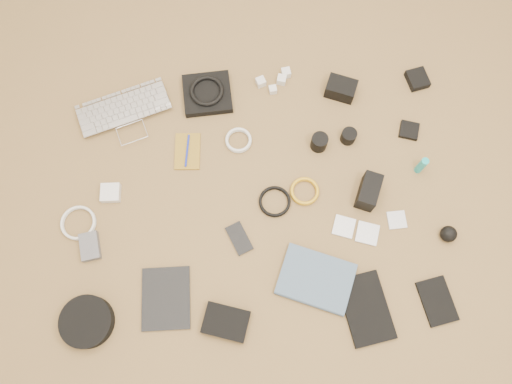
{
  "coord_description": "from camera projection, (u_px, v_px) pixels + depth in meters",
  "views": [
    {
      "loc": [
        -0.05,
        -0.54,
        1.78
      ],
      "look_at": [
        0.0,
        0.01,
        0.02
      ],
      "focal_mm": 35.0,
      "sensor_mm": 36.0,
      "label": 1
    }
  ],
  "objects": [
    {
      "name": "cable_black",
      "position": [
        275.0,
        202.0,
        1.84
      ],
      "size": [
        0.13,
        0.13,
        0.01
      ],
      "primitive_type": "torus",
      "rotation": [
        0.0,
        0.0,
        0.11
      ],
      "color": "black",
      "rests_on": "ground"
    },
    {
      "name": "flash",
      "position": [
        369.0,
        191.0,
        1.81
      ],
      "size": [
        0.11,
        0.14,
        0.09
      ],
      "primitive_type": "cube",
      "rotation": [
        0.0,
        0.0,
        -0.42
      ],
      "color": "black",
      "rests_on": "ground"
    },
    {
      "name": "charger_d",
      "position": [
        273.0,
        90.0,
        1.97
      ],
      "size": [
        0.03,
        0.03,
        0.03
      ],
      "primitive_type": "cube",
      "rotation": [
        0.0,
        0.0,
        0.11
      ],
      "color": "silver",
      "rests_on": "ground"
    },
    {
      "name": "tablet",
      "position": [
        166.0,
        298.0,
        1.74
      ],
      "size": [
        0.18,
        0.22,
        0.01
      ],
      "primitive_type": "cube",
      "rotation": [
        0.0,
        0.0,
        -0.04
      ],
      "color": "black",
      "rests_on": "ground"
    },
    {
      "name": "headphone_pouch",
      "position": [
        207.0,
        94.0,
        1.97
      ],
      "size": [
        0.19,
        0.18,
        0.03
      ],
      "primitive_type": "cube",
      "rotation": [
        0.0,
        0.0,
        0.03
      ],
      "color": "black",
      "rests_on": "ground"
    },
    {
      "name": "laptop",
      "position": [
        128.0,
        120.0,
        1.93
      ],
      "size": [
        0.41,
        0.34,
        0.03
      ],
      "primitive_type": "imported",
      "rotation": [
        0.0,
        0.0,
        0.28
      ],
      "color": "silver",
      "rests_on": "ground"
    },
    {
      "name": "filter_case_right",
      "position": [
        397.0,
        220.0,
        1.82
      ],
      "size": [
        0.07,
        0.07,
        0.01
      ],
      "primitive_type": "cube",
      "rotation": [
        0.0,
        0.0,
        0.01
      ],
      "color": "silver",
      "rests_on": "ground"
    },
    {
      "name": "lens_cleaner",
      "position": [
        421.0,
        166.0,
        1.84
      ],
      "size": [
        0.03,
        0.03,
        0.1
      ],
      "primitive_type": "cylinder",
      "rotation": [
        0.0,
        0.0,
        -0.21
      ],
      "color": "teal",
      "rests_on": "ground"
    },
    {
      "name": "phone",
      "position": [
        239.0,
        238.0,
        1.8
      ],
      "size": [
        0.1,
        0.13,
        0.01
      ],
      "primitive_type": "cube",
      "rotation": [
        0.0,
        0.0,
        0.38
      ],
      "color": "black",
      "rests_on": "ground"
    },
    {
      "name": "charger_b",
      "position": [
        282.0,
        80.0,
        1.99
      ],
      "size": [
        0.04,
        0.04,
        0.03
      ],
      "primitive_type": "cube",
      "rotation": [
        0.0,
        0.0,
        -0.31
      ],
      "color": "silver",
      "rests_on": "ground"
    },
    {
      "name": "notebook_olive",
      "position": [
        187.0,
        151.0,
        1.91
      ],
      "size": [
        0.11,
        0.16,
        0.01
      ],
      "primitive_type": "cube",
      "rotation": [
        0.0,
        0.0,
        -0.08
      ],
      "color": "olive",
      "rests_on": "ground"
    },
    {
      "name": "cable_yellow",
      "position": [
        304.0,
        192.0,
        1.85
      ],
      "size": [
        0.11,
        0.11,
        0.01
      ],
      "primitive_type": "torus",
      "rotation": [
        0.0,
        0.0,
        0.02
      ],
      "color": "gold",
      "rests_on": "ground"
    },
    {
      "name": "dslr_camera",
      "position": [
        341.0,
        89.0,
        1.95
      ],
      "size": [
        0.14,
        0.12,
        0.07
      ],
      "primitive_type": "cube",
      "rotation": [
        0.0,
        0.0,
        -0.41
      ],
      "color": "black",
      "rests_on": "ground"
    },
    {
      "name": "pen_blue",
      "position": [
        187.0,
        151.0,
        1.9
      ],
      "size": [
        0.03,
        0.13,
        0.01
      ],
      "primitive_type": "cylinder",
      "rotation": [
        1.57,
        0.0,
        -0.15
      ],
      "color": "#1625B4",
      "rests_on": "notebook_olive"
    },
    {
      "name": "lens_a",
      "position": [
        319.0,
        142.0,
        1.89
      ],
      "size": [
        0.07,
        0.07,
        0.07
      ],
      "primitive_type": "cylinder",
      "rotation": [
        0.0,
        0.0,
        0.22
      ],
      "color": "black",
      "rests_on": "ground"
    },
    {
      "name": "filter_case_left",
      "position": [
        344.0,
        227.0,
        1.82
      ],
      "size": [
        0.1,
        0.1,
        0.01
      ],
      "primitive_type": "cube",
      "rotation": [
        0.0,
        0.0,
        -0.37
      ],
      "color": "silver",
      "rests_on": "ground"
    },
    {
      "name": "battery_charger",
      "position": [
        90.0,
        246.0,
        1.78
      ],
      "size": [
        0.08,
        0.11,
        0.03
      ],
      "primitive_type": "cube",
      "rotation": [
        0.0,
        0.0,
        0.14
      ],
      "color": "#525257",
      "rests_on": "ground"
    },
    {
      "name": "lens_b",
      "position": [
        349.0,
        136.0,
        1.9
      ],
      "size": [
        0.06,
        0.06,
        0.05
      ],
      "primitive_type": "cylinder",
      "rotation": [
        0.0,
        0.0,
        -0.05
      ],
      "color": "black",
      "rests_on": "ground"
    },
    {
      "name": "lens_pouch",
      "position": [
        417.0,
        79.0,
        1.99
      ],
      "size": [
        0.09,
        0.1,
        0.03
      ],
      "primitive_type": "cube",
      "rotation": [
        0.0,
        0.0,
        0.2
      ],
      "color": "black",
      "rests_on": "ground"
    },
    {
      "name": "headphone_case",
      "position": [
        87.0,
        322.0,
        1.7
      ],
      "size": [
        0.2,
        0.2,
        0.05
      ],
      "primitive_type": "cylinder",
      "rotation": [
        0.0,
        0.0,
        -0.11
      ],
      "color": "black",
      "rests_on": "ground"
    },
    {
      "name": "notebook_black_b",
      "position": [
        437.0,
        301.0,
        1.73
      ],
      "size": [
        0.13,
        0.17,
        0.01
      ],
      "primitive_type": "cube",
      "rotation": [
        0.0,
        0.0,
        0.16
      ],
      "color": "black",
      "rests_on": "ground"
    },
    {
      "name": "charger_c",
      "position": [
        286.0,
        73.0,
        1.99
      ],
      "size": [
        0.04,
        0.04,
        0.03
      ],
      "primitive_type": "cube",
      "rotation": [
        0.0,
        0.0,
        0.12
      ],
      "color": "silver",
      "rests_on": "ground"
    },
    {
      "name": "power_brick",
      "position": [
        111.0,
        193.0,
        1.84
      ],
      "size": [
        0.07,
        0.07,
        0.03
      ],
      "primitive_type": "cube",
      "rotation": [
        0.0,
        0.0,
        -0.06
      ],
      "color": "silver",
      "rests_on": "ground"
    },
    {
      "name": "card_reader",
      "position": [
        409.0,
        130.0,
        1.93
      ],
      "size": [
        0.09,
        0.09,
        0.02
      ],
      "primitive_type": "cube",
      "rotation": [
        0.0,
        0.0,
        -0.33
      ],
      "color": "black",
      "rests_on": "ground"
    },
    {
      "name": "drive_case",
      "position": [
        226.0,
        322.0,
        1.7
      ],
      "size": [
        0.18,
        0.15,
        0.04
      ],
      "primitive_type": "cube",
      "rotation": [
        0.0,
        0.0,
        -0.33
      ],
      "color": "black",
      "rests_on": "ground"
    },
    {
      "name": "filter_case_mid",
      "position": [
        367.0,
        233.0,
        1.81
      ],
      "size": [
        0.1,
        0.1,
        0.01
      ],
      "primitive_type": "cube",
      "rotation": [
        0.0,
        0.0,
        -0.35
      ],
      "color": "silver",
      "rests_on": "ground"
    },
    {
      "name": "cable_white_b",
      "position": [
        79.0,
        223.0,
        1.82
      ],
      "size": [
        0.16,
        0.16,
        0.01
      ],
      "primitive_type": "torus",
      "rotation": [
        0.0,
        0.0,
        0.31
      ],
      "color": "silver",
      "rests_on": "ground"
    },
    {
      "name": "cable_white_a",
      "position": [
        239.0,
        141.0,
        1.92
      ],
      "size": [
        0.12,
        0.12,
        0.01
      ],
      "primitive_type": "torus",
      "rotation": [
        0.0,
        0.0,
        -0.18
      ],
      "color": "silver",
      "rests_on": "ground"
    },
    {
      "name": "paperback",
      "position": [
        308.0,
        305.0,
        1.72
      ],
      "size": [
        0.31,
        0.27,
        0.02
      ],
      "primitive_type": "imported",
      "rotation": [
        0.0,
        0.0,
        1.16
      ],
      "color": "#425870",
      "rests_on": "ground"
    },
    {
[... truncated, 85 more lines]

